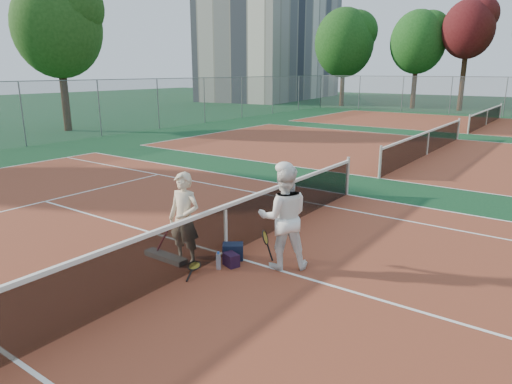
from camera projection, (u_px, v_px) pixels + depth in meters
ground at (226, 255)px, 8.87m from camera, size 130.00×130.00×0.00m
court_main at (226, 255)px, 8.86m from camera, size 23.77×10.97×0.01m
court_far_a at (427, 154)px, 19.46m from camera, size 23.77×10.97×0.01m
court_far_b at (486, 125)px, 30.05m from camera, size 23.77×10.97×0.01m
net_main at (226, 230)px, 8.73m from camera, size 0.10×10.98×1.02m
net_far_a at (428, 143)px, 19.32m from camera, size 0.10×10.98×1.02m
net_far_b at (487, 117)px, 29.92m from camera, size 0.10×10.98×1.02m
fence_back at (505, 97)px, 35.15m from camera, size 32.00×0.06×3.00m
fence_left at (64, 111)px, 22.80m from camera, size 0.06×54.50×3.00m
apartment_block at (275, 37)px, 57.24m from camera, size 12.96×23.18×15.00m
player_a at (184, 219)px, 8.26m from camera, size 0.68×0.50×1.72m
player_b at (284, 217)px, 8.11m from camera, size 1.16×1.13×1.88m
racket_red at (166, 242)px, 8.78m from camera, size 0.41×0.40×0.55m
racket_black_held at (265, 246)px, 8.55m from camera, size 0.29×0.32×0.58m
racket_spare at (194, 267)px, 8.15m from camera, size 0.51×0.65×0.13m
sports_bag_navy at (233, 251)px, 8.63m from camera, size 0.47×0.44×0.30m
sports_bag_purple at (231, 260)px, 8.34m from camera, size 0.35×0.29×0.24m
net_cover_canvas at (166, 257)px, 8.64m from camera, size 0.97×0.25×0.10m
water_bottle at (218, 262)px, 8.18m from camera, size 0.09×0.09×0.30m
tree_back_0 at (344, 43)px, 44.68m from camera, size 5.76×5.76×9.41m
tree_back_1 at (418, 42)px, 41.54m from camera, size 4.94×4.94×8.82m
tree_back_maroon at (468, 30)px, 39.02m from camera, size 4.32×4.32×9.39m
tree_left_1 at (58, 27)px, 25.71m from camera, size 4.93×4.93×8.68m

